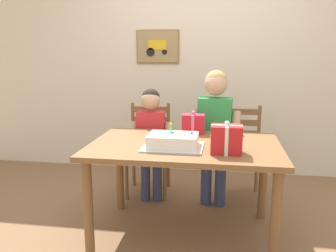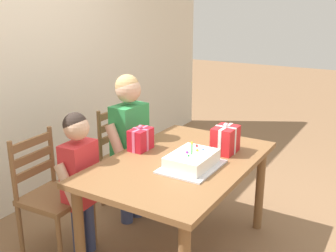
% 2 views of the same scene
% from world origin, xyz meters
% --- Properties ---
extents(ground_plane, '(20.00, 20.00, 0.00)m').
position_xyz_m(ground_plane, '(0.00, 0.00, 0.00)').
color(ground_plane, '#846042').
extents(back_wall, '(6.40, 0.11, 2.60)m').
position_xyz_m(back_wall, '(-0.00, 1.63, 1.30)').
color(back_wall, silver).
rests_on(back_wall, ground).
extents(dining_table, '(1.45, 0.94, 0.76)m').
position_xyz_m(dining_table, '(0.00, 0.00, 0.66)').
color(dining_table, brown).
rests_on(dining_table, ground).
extents(birthday_cake, '(0.44, 0.34, 0.19)m').
position_xyz_m(birthday_cake, '(-0.07, -0.13, 0.80)').
color(birthday_cake, silver).
rests_on(birthday_cake, dining_table).
extents(gift_box_red_large, '(0.22, 0.16, 0.23)m').
position_xyz_m(gift_box_red_large, '(0.31, -0.21, 0.86)').
color(gift_box_red_large, red).
rests_on(gift_box_red_large, dining_table).
extents(gift_box_beside_cake, '(0.19, 0.13, 0.20)m').
position_xyz_m(gift_box_beside_cake, '(0.03, 0.37, 0.84)').
color(gift_box_beside_cake, red).
rests_on(gift_box_beside_cake, dining_table).
extents(chair_left, '(0.45, 0.45, 0.92)m').
position_xyz_m(chair_left, '(-0.46, 0.84, 0.47)').
color(chair_left, brown).
rests_on(chair_left, ground).
extents(chair_right, '(0.43, 0.43, 0.92)m').
position_xyz_m(chair_right, '(0.46, 0.84, 0.47)').
color(chair_right, brown).
rests_on(chair_right, ground).
extents(child_older, '(0.48, 0.28, 1.29)m').
position_xyz_m(child_older, '(0.21, 0.60, 0.78)').
color(child_older, '#38426B').
rests_on(child_older, ground).
extents(child_younger, '(0.41, 0.24, 1.11)m').
position_xyz_m(child_younger, '(-0.39, 0.60, 0.68)').
color(child_younger, '#38426B').
rests_on(child_younger, ground).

